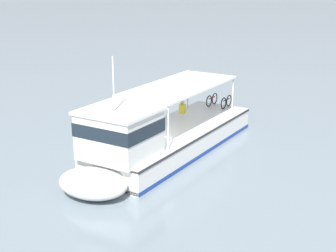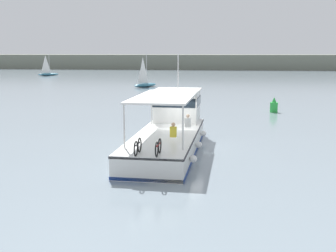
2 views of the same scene
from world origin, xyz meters
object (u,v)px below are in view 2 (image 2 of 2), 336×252
Objects in this scene: sailboat_near_starboard at (48,73)px; channel_buoy at (274,106)px; ferry_main at (171,130)px; sailboat_mid_channel at (145,84)px.

sailboat_near_starboard is 3.86× the size of channel_buoy.
sailboat_near_starboard is 71.84m from channel_buoy.
sailboat_mid_channel is (-9.16, 42.03, -0.47)m from ferry_main.
sailboat_near_starboard reaches higher than channel_buoy.
sailboat_near_starboard reaches higher than ferry_main.
channel_buoy is (7.67, 15.44, -0.45)m from ferry_main.
sailboat_mid_channel is at bearing -45.87° from sailboat_near_starboard.
channel_buoy is at bearing -57.67° from sailboat_mid_channel.
sailboat_near_starboard is at bearing 117.77° from ferry_main.
sailboat_near_starboard is at bearing 134.13° from sailboat_mid_channel.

